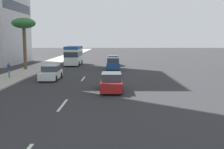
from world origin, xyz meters
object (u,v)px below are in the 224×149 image
at_px(car_fourth, 113,64).
at_px(palm_tree, 24,25).
at_px(minibus_third, 74,55).
at_px(car_fifth, 51,73).
at_px(pedestrian_near_lamp, 9,69).
at_px(car_second, 111,82).
at_px(car_lead, 113,61).

bearing_deg(car_fourth, palm_tree, 94.82).
distance_m(minibus_third, car_fifth, 16.00).
relative_size(car_fifth, pedestrian_near_lamp, 2.58).
bearing_deg(car_fifth, minibus_third, 179.82).
distance_m(car_fifth, palm_tree, 11.70).
distance_m(car_fifth, pedestrian_near_lamp, 4.86).
xyz_separation_m(car_second, car_fourth, (15.81, -0.08, 0.06)).
xyz_separation_m(car_lead, minibus_third, (0.28, 6.62, 0.96)).
xyz_separation_m(car_lead, pedestrian_near_lamp, (-15.02, 11.47, 0.27)).
bearing_deg(minibus_third, pedestrian_near_lamp, -17.59).
bearing_deg(car_fourth, minibus_third, 46.32).
relative_size(car_second, pedestrian_near_lamp, 2.72).
distance_m(car_lead, car_second, 21.83).
bearing_deg(minibus_third, car_second, 16.41).
distance_m(car_second, palm_tree, 19.95).
bearing_deg(pedestrian_near_lamp, car_lead, -150.91).
relative_size(car_lead, car_second, 0.92).
bearing_deg(car_second, car_fourth, -0.30).
distance_m(pedestrian_near_lamp, palm_tree, 9.56).
bearing_deg(car_second, palm_tree, 39.57).
relative_size(pedestrian_near_lamp, palm_tree, 0.23).
bearing_deg(palm_tree, car_fourth, -85.18).
bearing_deg(car_lead, car_second, 179.73).
height_order(minibus_third, pedestrian_near_lamp, minibus_third).
bearing_deg(car_fourth, car_lead, -0.20).
distance_m(car_second, car_fourth, 15.81).
height_order(minibus_third, car_fourth, minibus_third).
bearing_deg(minibus_third, car_fifth, -0.18).
xyz_separation_m(car_fourth, car_fifth, (-9.67, 6.65, -0.07)).
height_order(car_lead, pedestrian_near_lamp, pedestrian_near_lamp).
height_order(car_second, pedestrian_near_lamp, pedestrian_near_lamp).
distance_m(car_second, minibus_third, 23.07).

